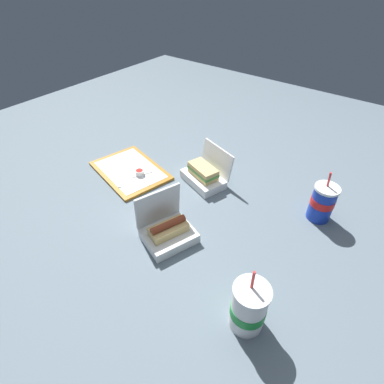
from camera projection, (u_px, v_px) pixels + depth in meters
ground_plane at (195, 205)px, 1.27m from camera, size 3.20×3.20×0.00m
food_tray at (129, 171)px, 1.45m from camera, size 0.42×0.34×0.01m
ketchup_cup at (139, 172)px, 1.40m from camera, size 0.04×0.04×0.02m
napkin_stack at (139, 169)px, 1.44m from camera, size 0.13×0.13×0.00m
plastic_fork at (116, 180)px, 1.37m from camera, size 0.10×0.06×0.00m
clamshell_hotdog_back at (167, 230)px, 1.10m from camera, size 0.21×0.22×0.19m
clamshell_sandwich_corner at (204, 174)px, 1.36m from camera, size 0.24×0.21×0.16m
soda_cup_center at (248, 308)px, 0.82m from camera, size 0.10×0.10×0.23m
soda_cup_left at (322, 202)px, 1.16m from camera, size 0.09×0.09×0.21m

